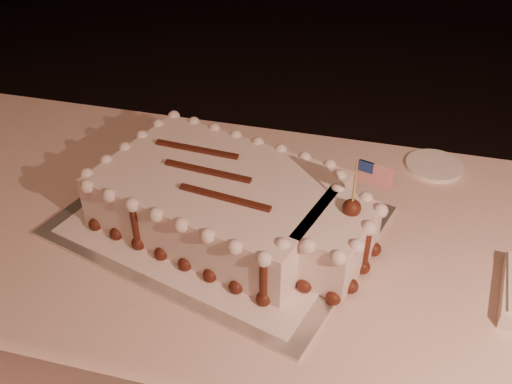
% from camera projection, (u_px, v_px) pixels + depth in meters
% --- Properties ---
extents(room_shell, '(6.10, 8.10, 2.90)m').
position_uv_depth(room_shell, '(280.00, 56.00, 0.29)').
color(room_shell, black).
rests_on(room_shell, ground).
extents(banquet_table, '(2.40, 0.80, 0.75)m').
position_uv_depth(banquet_table, '(323.00, 358.00, 1.37)').
color(banquet_table, beige).
rests_on(banquet_table, ground).
extents(cake_board, '(0.71, 0.61, 0.01)m').
position_uv_depth(cake_board, '(219.00, 221.00, 1.19)').
color(cake_board, silver).
rests_on(cake_board, banquet_table).
extents(doily, '(0.64, 0.55, 0.00)m').
position_uv_depth(doily, '(219.00, 219.00, 1.19)').
color(doily, white).
rests_on(doily, cake_board).
extents(sheet_cake, '(0.60, 0.44, 0.23)m').
position_uv_depth(sheet_cake, '(231.00, 203.00, 1.14)').
color(sheet_cake, silver).
rests_on(sheet_cake, doily).
extents(side_plate, '(0.13, 0.13, 0.01)m').
position_uv_depth(side_plate, '(434.00, 166.00, 1.35)').
color(side_plate, white).
rests_on(side_plate, banquet_table).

